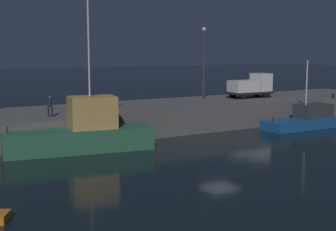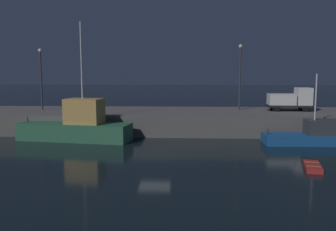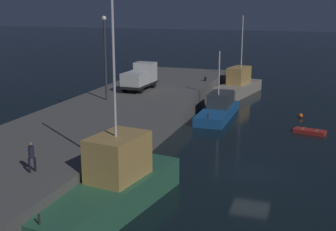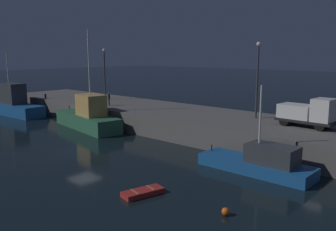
{
  "view_description": "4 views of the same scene",
  "coord_description": "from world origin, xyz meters",
  "views": [
    {
      "loc": [
        -21.21,
        -28.07,
        7.65
      ],
      "look_at": [
        -0.24,
        6.97,
        2.06
      ],
      "focal_mm": 52.54,
      "sensor_mm": 36.0,
      "label": 1
    },
    {
      "loc": [
        2.29,
        -27.71,
        6.63
      ],
      "look_at": [
        0.64,
        9.88,
        2.06
      ],
      "focal_mm": 38.18,
      "sensor_mm": 36.0,
      "label": 2
    },
    {
      "loc": [
        -28.59,
        -3.77,
        10.99
      ],
      "look_at": [
        2.35,
        6.64,
        2.89
      ],
      "focal_mm": 48.68,
      "sensor_mm": 36.0,
      "label": 3
    },
    {
      "loc": [
        26.92,
        -18.25,
        8.81
      ],
      "look_at": [
        3.21,
        7.79,
        2.71
      ],
      "focal_mm": 38.88,
      "sensor_mm": 36.0,
      "label": 4
    }
  ],
  "objects": [
    {
      "name": "fishing_boat_white",
      "position": [
        -8.11,
        6.37,
        1.37
      ],
      "size": [
        11.35,
        4.75,
        11.37
      ],
      "color": "#2D6647",
      "rests_on": "ground"
    },
    {
      "name": "ground_plane",
      "position": [
        0.0,
        0.0,
        0.0
      ],
      "size": [
        320.0,
        320.0,
        0.0
      ],
      "primitive_type": "plane",
      "color": "black"
    },
    {
      "name": "fishing_trawler_red",
      "position": [
        14.57,
        5.48,
        0.83
      ],
      "size": [
        8.68,
        2.7,
        6.5
      ],
      "color": "#195193",
      "rests_on": "ground"
    },
    {
      "name": "pier_quay",
      "position": [
        0.0,
        13.11,
        1.1
      ],
      "size": [
        62.98,
        10.43,
        2.21
      ],
      "color": "#5B5956",
      "rests_on": "ground"
    },
    {
      "name": "rowboat_white_mid",
      "position": [
        11.2,
        -3.32,
        0.17
      ],
      "size": [
        1.61,
        2.82,
        0.37
      ],
      "color": "#B22823",
      "rests_on": "ground"
    },
    {
      "name": "dockworker",
      "position": [
        -9.23,
        10.38,
        3.15
      ],
      "size": [
        0.42,
        0.42,
        1.66
      ],
      "color": "black",
      "rests_on": "pier_quay"
    },
    {
      "name": "lamp_post_east",
      "position": [
        8.91,
        14.88,
        6.7
      ],
      "size": [
        0.44,
        0.44,
        7.66
      ],
      "color": "#38383D",
      "rests_on": "pier_quay"
    },
    {
      "name": "lamp_post_west",
      "position": [
        -14.53,
        13.93,
        6.44
      ],
      "size": [
        0.44,
        0.44,
        7.17
      ],
      "color": "#38383D",
      "rests_on": "pier_quay"
    },
    {
      "name": "utility_truck",
      "position": [
        14.65,
        13.84,
        3.51
      ],
      "size": [
        5.18,
        2.31,
        2.68
      ],
      "color": "black",
      "rests_on": "pier_quay"
    }
  ]
}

